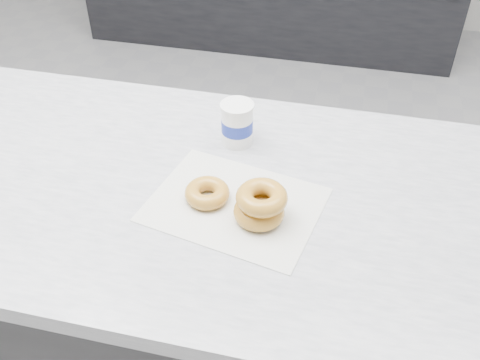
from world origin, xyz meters
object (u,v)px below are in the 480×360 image
(donut_stack, at_px, (260,205))
(counter, at_px, (96,291))
(donut_single, at_px, (207,193))
(coffee_cup, at_px, (237,123))

(donut_stack, bearing_deg, counter, 171.81)
(donut_single, bearing_deg, counter, 173.98)
(counter, height_order, donut_stack, donut_stack)
(donut_stack, relative_size, coffee_cup, 1.06)
(counter, height_order, donut_single, donut_single)
(counter, distance_m, donut_single, 0.58)
(donut_single, bearing_deg, coffee_cup, 86.50)
(donut_single, distance_m, coffee_cup, 0.22)
(donut_single, relative_size, donut_stack, 0.85)
(counter, bearing_deg, donut_stack, -8.19)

